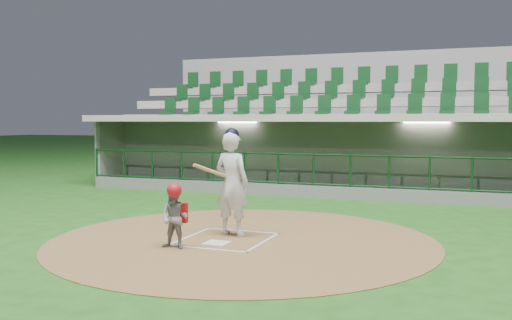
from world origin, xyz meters
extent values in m
plane|color=#194C15|center=(0.00, 0.00, 0.00)|extent=(120.00, 120.00, 0.00)
cylinder|color=brown|center=(0.30, -0.20, 0.01)|extent=(7.20, 7.20, 0.01)
cube|color=silver|center=(0.00, -0.70, 0.02)|extent=(0.43, 0.43, 0.02)
cube|color=white|center=(-0.75, -0.30, 0.02)|extent=(0.05, 1.80, 0.01)
cube|color=white|center=(0.75, -0.30, 0.02)|extent=(0.05, 1.80, 0.01)
cube|color=white|center=(0.00, 0.55, 0.02)|extent=(1.55, 0.05, 0.01)
cube|color=white|center=(0.00, -1.15, 0.02)|extent=(1.55, 0.05, 0.01)
cube|color=gray|center=(0.00, 7.50, -0.55)|extent=(15.00, 3.00, 0.10)
cube|color=slate|center=(0.00, 9.10, 0.85)|extent=(15.00, 0.20, 2.70)
cube|color=#AEAA9A|center=(0.00, 8.98, 1.10)|extent=(13.50, 0.04, 0.90)
cube|color=slate|center=(-7.50, 7.50, 0.85)|extent=(0.20, 3.00, 2.70)
cube|color=#A8A397|center=(0.00, 7.25, 2.30)|extent=(15.40, 3.50, 0.20)
cube|color=slate|center=(0.00, 5.95, 0.15)|extent=(15.00, 0.15, 0.40)
cube|color=black|center=(0.00, 5.95, 1.73)|extent=(15.00, 0.01, 0.95)
cube|color=brown|center=(0.00, 8.55, -0.28)|extent=(12.75, 0.40, 0.45)
cube|color=white|center=(-3.00, 7.50, 2.17)|extent=(1.30, 0.35, 0.04)
cube|color=white|center=(3.00, 7.50, 2.17)|extent=(1.30, 0.35, 0.04)
imported|color=maroon|center=(-5.00, 8.46, 0.29)|extent=(1.08, 0.68, 1.59)
imported|color=#A21D11|center=(-0.89, 8.53, 0.26)|extent=(0.97, 0.64, 1.53)
imported|color=#AB121D|center=(0.92, 8.37, 0.32)|extent=(0.93, 0.76, 1.64)
imported|color=#B21319|center=(4.21, 8.51, 0.39)|extent=(1.73, 1.06, 1.78)
cube|color=slate|center=(0.00, 10.75, 1.15)|extent=(17.00, 6.50, 2.50)
cube|color=#ADA69C|center=(0.00, 9.25, 2.30)|extent=(16.60, 0.95, 0.30)
cube|color=gray|center=(0.00, 10.20, 2.85)|extent=(16.60, 0.95, 0.30)
cube|color=gray|center=(0.00, 11.15, 3.40)|extent=(16.60, 0.95, 0.30)
cube|color=gray|center=(0.00, 14.10, 2.53)|extent=(17.00, 0.25, 5.05)
imported|color=silver|center=(-0.04, 0.10, 1.01)|extent=(0.81, 0.61, 2.00)
sphere|color=black|center=(-0.04, 0.10, 1.95)|extent=(0.28, 0.28, 0.28)
cylinder|color=tan|center=(-0.29, -0.15, 1.25)|extent=(0.58, 0.79, 0.39)
imported|color=gray|center=(-0.53, -1.30, 0.54)|extent=(0.52, 0.41, 1.07)
sphere|color=#B41321|center=(-0.53, -1.30, 1.03)|extent=(0.26, 0.26, 0.26)
cube|color=maroon|center=(-0.53, -1.15, 0.62)|extent=(0.32, 0.10, 0.35)
camera|label=1|loc=(4.28, -9.94, 2.24)|focal=40.00mm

